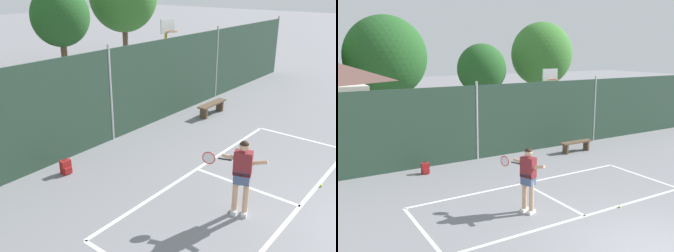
% 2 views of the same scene
% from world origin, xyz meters
% --- Properties ---
extents(chainlink_fence, '(26.09, 0.09, 3.22)m').
position_xyz_m(chainlink_fence, '(-0.00, 9.00, 1.54)').
color(chainlink_fence, '#284233').
rests_on(chainlink_fence, ground).
extents(basketball_hoop, '(0.90, 0.67, 3.55)m').
position_xyz_m(basketball_hoop, '(4.91, 10.62, 2.31)').
color(basketball_hoop, yellow).
rests_on(basketball_hoop, ground).
extents(tennis_player, '(0.63, 1.34, 1.85)m').
position_xyz_m(tennis_player, '(-1.21, 3.48, 1.11)').
color(tennis_player, silver).
rests_on(tennis_player, ground).
extents(tennis_ball, '(0.07, 0.07, 0.07)m').
position_xyz_m(tennis_ball, '(1.25, 2.40, 0.03)').
color(tennis_ball, '#CCE033').
rests_on(tennis_ball, ground).
extents(backpack_red, '(0.30, 0.26, 0.46)m').
position_xyz_m(backpack_red, '(-2.52, 8.22, 0.19)').
color(backpack_red, maroon).
rests_on(backpack_red, ground).
extents(courtside_bench, '(1.60, 0.36, 0.48)m').
position_xyz_m(courtside_bench, '(4.28, 7.75, 0.36)').
color(courtside_bench, brown).
rests_on(courtside_bench, ground).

